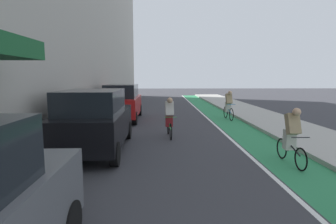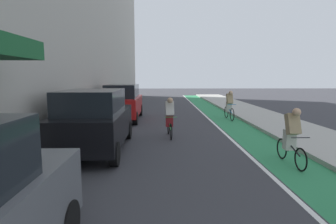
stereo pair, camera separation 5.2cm
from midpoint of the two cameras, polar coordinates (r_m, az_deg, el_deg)
ground_plane at (r=13.40m, az=0.98°, el=-2.76°), size 85.87×85.87×0.00m
bike_lane_paint at (r=15.77m, az=11.64°, el=-1.36°), size 1.60×39.03×0.00m
lane_divider_stripe at (r=15.59m, az=8.41°, el=-1.39°), size 0.12×39.03×0.00m
sidewalk_right at (r=16.42m, az=19.43°, el=-1.04°), size 2.97×39.03×0.14m
parked_suv_black at (r=8.89m, az=-15.69°, el=-1.63°), size 2.07×4.38×1.98m
parked_suv_red at (r=15.01m, az=-9.83°, el=2.15°), size 1.89×4.36×1.98m
cyclist_mid at (r=8.01m, az=24.71°, el=-4.58°), size 0.48×1.65×1.58m
cyclist_trailing at (r=10.58m, az=0.16°, el=-1.09°), size 0.48×1.69×1.60m
cyclist_far at (r=15.42m, az=12.72°, el=1.60°), size 0.48×1.75×1.63m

